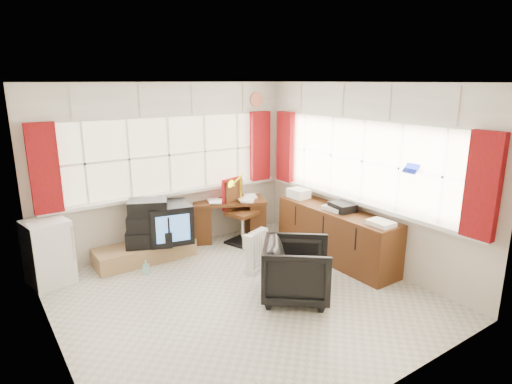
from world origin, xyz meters
The scene contains 19 objects.
ground centered at (0.00, 0.00, 0.00)m, with size 4.00×4.00×0.00m, color beige.
room_walls centered at (0.00, 0.00, 1.50)m, with size 4.00×4.00×4.00m.
window_back centered at (0.00, 1.94, 0.95)m, with size 3.70×0.12×3.60m.
window_right centered at (1.94, 0.00, 0.95)m, with size 0.12×3.70×3.60m.
curtains centered at (0.92, 0.93, 1.46)m, with size 3.83×3.83×1.15m.
overhead_cabinets centered at (0.98, 0.98, 2.25)m, with size 3.98×3.98×0.48m.
desk centered at (0.91, 1.80, 0.37)m, with size 1.27×0.97×0.69m.
desk_lamp centered at (1.04, 1.64, 0.97)m, with size 0.16×0.14×0.45m.
task_chair centered at (0.94, 1.60, 0.55)m, with size 0.54×0.56×1.04m.
office_chair centered at (0.53, -0.37, 0.36)m, with size 0.76×0.78×0.71m, color black.
radiator centered at (0.57, 0.51, 0.23)m, with size 0.41×0.28×0.57m.
credenza centered at (1.73, 0.20, 0.39)m, with size 0.50×2.00×0.85m.
file_tray centered at (1.75, 0.11, 0.81)m, with size 0.27×0.34×0.11m, color black.
tv_bench centered at (-0.55, 1.72, 0.12)m, with size 1.40×0.50×0.25m, color #9C754E.
crt_tv centered at (-0.20, 1.64, 0.53)m, with size 0.71×0.68×0.56m.
hifi_stack centered at (-0.49, 1.65, 0.56)m, with size 0.74×0.63×0.67m.
mini_fridge centered at (-1.80, 1.73, 0.42)m, with size 0.58×0.58×0.83m.
spray_bottle_a centered at (-0.80, 1.61, 0.14)m, with size 0.11×0.11×0.29m, color silver.
spray_bottle_b centered at (-0.70, 1.29, 0.09)m, with size 0.08×0.09×0.19m, color #85C7BA.
Camera 1 is at (-2.50, -3.90, 2.52)m, focal length 30.00 mm.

